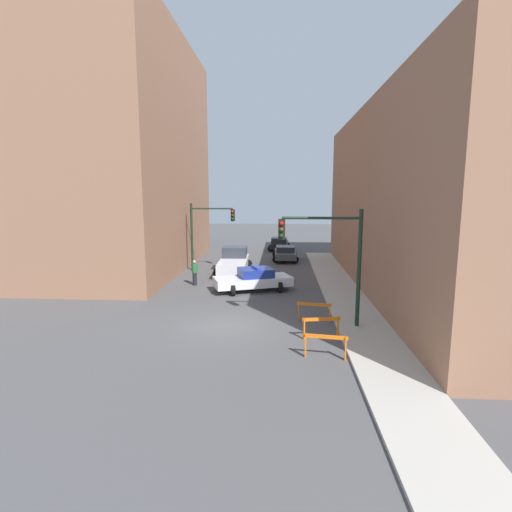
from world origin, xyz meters
The scene contains 14 objects.
ground_plane centered at (0.00, 0.00, 0.00)m, with size 120.00×120.00×0.00m, color #4C4C4F.
sidewalk_right centered at (6.20, 0.00, 0.06)m, with size 2.40×44.00×0.12m.
building_corner_left centered at (-12.00, 14.00, 8.89)m, with size 14.00×20.00×17.77m.
building_right centered at (13.40, 8.00, 5.62)m, with size 12.00×28.00×11.25m.
traffic_light_near centered at (4.73, 0.09, 3.53)m, with size 3.64×0.35×5.20m.
traffic_light_far centered at (-3.30, 13.01, 3.40)m, with size 3.44×0.35×5.20m.
police_car centered at (0.81, 6.68, 0.72)m, with size 5.05×3.32×1.52m.
white_truck centered at (-1.03, 12.08, 0.91)m, with size 2.75×5.46×1.90m.
parked_car_near centered at (2.88, 17.96, 0.67)m, with size 2.33×4.34×1.31m.
parked_car_mid centered at (2.31, 24.70, 0.67)m, with size 2.39×4.37×1.31m.
pedestrian_crossing centered at (-3.13, 7.95, 0.86)m, with size 0.50×0.50×1.66m.
barrier_front centered at (4.13, -3.34, 0.62)m, with size 1.59×0.37×0.90m.
barrier_mid centered at (4.17, -1.29, 0.62)m, with size 1.59×0.41×0.90m.
barrier_back centered at (4.06, 0.90, 0.62)m, with size 1.59×0.37×0.90m.
Camera 1 is at (2.46, -17.29, 6.01)m, focal length 28.00 mm.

